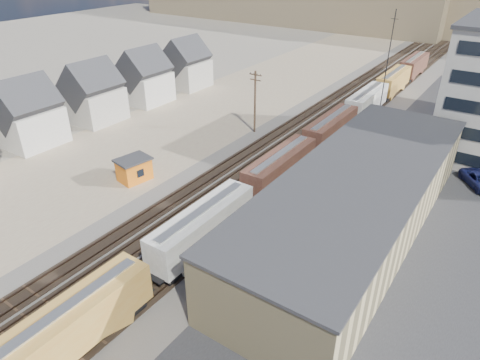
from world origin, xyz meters
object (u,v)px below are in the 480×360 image
Objects in this scene: freight_train at (308,146)px; utility_pole_north at (255,101)px; parked_car_blue at (480,181)px; maintenance_shed at (134,169)px.

utility_pole_north is (-12.30, 5.74, 2.50)m from freight_train.
utility_pole_north is 33.45m from parked_car_blue.
freight_train is at bearing 45.41° from maintenance_shed.
freight_train is 22.00m from parked_car_blue.
freight_train reaches higher than parked_car_blue.
maintenance_shed is (-4.08, -22.35, -3.73)m from utility_pole_north.
parked_car_blue is at bearing 32.14° from maintenance_shed.
maintenance_shed is 0.77× the size of parked_car_blue.
parked_car_blue is at bearing 17.99° from freight_train.
utility_pole_north reaches higher than freight_train.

